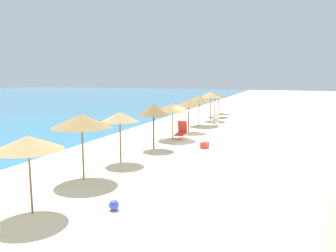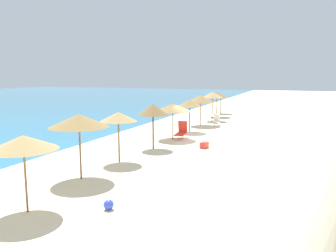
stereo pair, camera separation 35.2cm
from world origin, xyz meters
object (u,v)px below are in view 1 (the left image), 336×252
Objects in this scene: beach_umbrella_5 at (173,107)px; cooler_box at (205,145)px; beach_ball at (114,205)px; beach_umbrella_10 at (219,96)px; beach_umbrella_3 at (120,117)px; lounge_chair_1 at (181,131)px; beach_umbrella_1 at (28,143)px; lounge_chair_0 at (215,121)px; beach_umbrella_4 at (154,110)px; beach_umbrella_9 at (215,95)px; beach_umbrella_6 at (189,103)px; beach_umbrella_2 at (82,121)px; beach_umbrella_8 at (211,95)px; beach_umbrella_7 at (199,99)px.

beach_umbrella_5 reaches higher than cooler_box.
beach_umbrella_10 is at bearing 5.73° from beach_ball.
lounge_chair_1 is (7.54, -0.82, -1.91)m from beach_umbrella_3.
lounge_chair_0 is at bearing -3.55° from beach_umbrella_1.
beach_umbrella_4 is 17.26m from beach_umbrella_9.
beach_umbrella_9 is at bearing -93.88° from lounge_chair_1.
beach_umbrella_1 is 10.55m from beach_umbrella_4.
beach_umbrella_3 is 20.93m from beach_umbrella_9.
beach_umbrella_3 reaches higher than beach_umbrella_6.
cooler_box is (1.34, -2.92, -2.27)m from beach_umbrella_4.
beach_umbrella_9 is at bearing -174.43° from beach_umbrella_10.
lounge_chair_1 is (14.42, -0.38, -1.88)m from beach_umbrella_1.
beach_umbrella_1 is at bearing -179.47° from beach_umbrella_5.
beach_umbrella_9 is 1.14× the size of beach_umbrella_10.
lounge_chair_1 is at bearing -4.94° from beach_umbrella_2.
beach_umbrella_8 is (10.46, -0.20, 0.32)m from beach_umbrella_5.
beach_ball is 0.64× the size of cooler_box.
cooler_box is at bearing 127.11° from lounge_chair_1.
lounge_chair_0 reaches higher than beach_ball.
beach_umbrella_2 is 1.08× the size of beach_umbrella_9.
lounge_chair_1 is (-2.85, -0.34, -1.82)m from beach_umbrella_6.
beach_umbrella_3 is at bearing 147.10° from cooler_box.
beach_umbrella_8 reaches higher than beach_umbrella_7.
beach_umbrella_6 is 7.22m from beach_umbrella_8.
beach_umbrella_6 is (6.72, -0.15, -0.13)m from beach_umbrella_4.
beach_umbrella_4 is 4.37m from lounge_chair_1.
beach_umbrella_3 reaches higher than beach_ball.
beach_umbrella_5 is 1.88m from lounge_chair_1.
beach_umbrella_7 is 7.67× the size of beach_ball.
lounge_chair_0 is at bearing 8.95° from cooler_box.
beach_umbrella_5 is at bearing -179.50° from beach_umbrella_9.
cooler_box is (-2.14, -2.93, -2.08)m from beach_umbrella_5.
beach_umbrella_3 is 3.68m from beach_umbrella_4.
beach_ball is at bearing 177.98° from cooler_box.
beach_umbrella_4 is at bearing -178.74° from beach_umbrella_10.
beach_umbrella_3 is at bearing 177.38° from beach_umbrella_6.
beach_umbrella_10 is at bearing -93.33° from lounge_chair_1.
cooler_box is (-12.60, -2.73, -2.40)m from beach_umbrella_8.
beach_umbrella_5 is 10.47m from beach_umbrella_8.
beach_umbrella_5 is at bearing 53.94° from cooler_box.
beach_ball is at bearing -63.88° from beach_umbrella_1.
beach_umbrella_6 is 0.95× the size of beach_umbrella_7.
beach_umbrella_10 is at bearing 0.31° from beach_umbrella_3.
lounge_chair_0 is at bearing 3.15° from beach_ball.
beach_umbrella_4 is (6.83, -0.43, -0.15)m from beach_umbrella_2.
beach_umbrella_5 is 6.96m from beach_umbrella_7.
beach_umbrella_8 reaches higher than beach_umbrella_6.
beach_umbrella_2 reaches higher than beach_umbrella_9.
beach_ball is at bearing 80.80° from lounge_chair_0.
beach_umbrella_2 is 27.29m from beach_umbrella_10.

